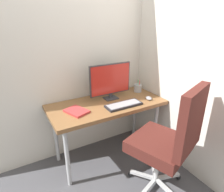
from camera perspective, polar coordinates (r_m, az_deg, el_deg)
The scene contains 10 objects.
ground_plane at distance 2.54m, azimuth -1.32°, elevation -16.98°, with size 8.00×8.00×0.00m, color #4C4C51.
wall_back at distance 2.28m, azimuth -5.83°, elevation 16.92°, with size 2.97×0.04×2.80m, color silver.
wall_side_right at distance 2.20m, azimuth 17.90°, elevation 15.85°, with size 0.04×2.28×2.80m, color silver.
desk at distance 2.19m, azimuth -1.47°, elevation -3.76°, with size 1.30×0.60×0.72m.
office_chair at distance 1.84m, azimuth 16.70°, elevation -12.20°, with size 0.64×0.66×1.12m.
monitor at distance 2.21m, azimuth -0.48°, elevation 4.74°, with size 0.51×0.13×0.42m.
keyboard at distance 2.09m, azimuth 3.50°, elevation -2.65°, with size 0.41×0.16×0.03m.
mouse at distance 2.28m, azimuth 10.88°, elevation -0.65°, with size 0.06×0.09×0.04m, color gray.
pen_holder at distance 2.50m, azimuth 7.70°, elevation 2.38°, with size 0.10×0.10×0.17m.
notebook at distance 1.98m, azimuth -10.47°, elevation -4.47°, with size 0.17×0.23×0.02m, color #B23333.
Camera 1 is at (-0.93, -1.74, 1.61)m, focal length 30.75 mm.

